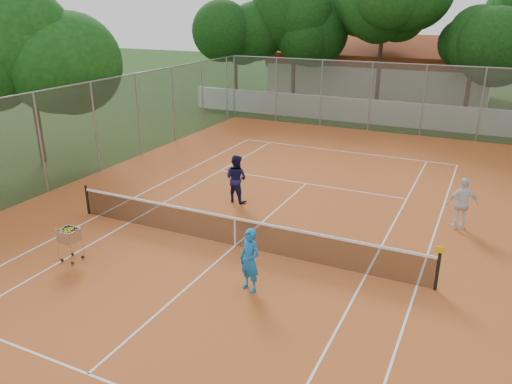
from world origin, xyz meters
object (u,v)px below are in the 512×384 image
at_px(player_far_right, 462,204).
at_px(tennis_net, 235,231).
at_px(player_far_left, 236,178).
at_px(clubhouse, 381,70).
at_px(player_near, 250,260).
at_px(ball_hopper, 70,244).

bearing_deg(player_far_right, tennis_net, 13.32).
xyz_separation_m(tennis_net, player_far_left, (-1.72, 3.37, 0.42)).
bearing_deg(tennis_net, player_far_left, 117.02).
relative_size(clubhouse, player_far_left, 8.97).
bearing_deg(tennis_net, player_far_right, 35.44).
xyz_separation_m(clubhouse, player_far_right, (8.16, -24.62, -1.29)).
distance_m(tennis_net, player_far_left, 3.81).
bearing_deg(player_near, ball_hopper, -152.26).
bearing_deg(clubhouse, player_far_right, -71.67).
distance_m(clubhouse, ball_hopper, 32.00).
height_order(clubhouse, player_far_left, clubhouse).
xyz_separation_m(clubhouse, player_far_left, (0.28, -25.63, -1.27)).
bearing_deg(player_near, player_far_left, 140.01).
distance_m(clubhouse, player_near, 31.32).
distance_m(player_near, player_far_left, 6.36).
distance_m(clubhouse, player_far_left, 25.66).
bearing_deg(clubhouse, ball_hopper, -93.34).
height_order(player_far_right, ball_hopper, player_far_right).
relative_size(clubhouse, ball_hopper, 15.00).
bearing_deg(player_far_right, player_far_left, -14.82).
relative_size(clubhouse, player_near, 9.52).
height_order(tennis_net, player_far_left, player_far_left).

